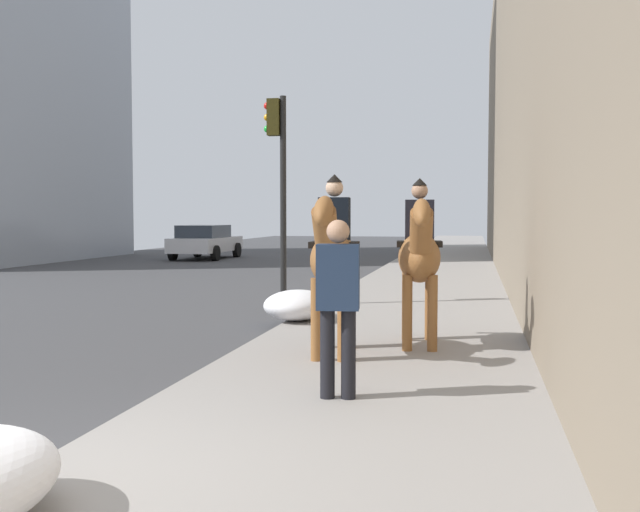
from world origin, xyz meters
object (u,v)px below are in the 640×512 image
(pedestrian_greeting, at_px, (338,296))
(car_near_lane, at_px, (205,241))
(mounted_horse_near, at_px, (333,256))
(traffic_light_near_curb, at_px, (279,169))
(mounted_horse_far, at_px, (419,254))

(pedestrian_greeting, bearing_deg, car_near_lane, 16.93)
(mounted_horse_near, xyz_separation_m, pedestrian_greeting, (-2.13, -0.45, -0.26))
(mounted_horse_near, distance_m, traffic_light_near_curb, 5.45)
(mounted_horse_far, height_order, traffic_light_near_curb, traffic_light_near_curb)
(mounted_horse_far, xyz_separation_m, traffic_light_near_curb, (4.00, 2.98, 1.41))
(mounted_horse_near, height_order, mounted_horse_far, mounted_horse_near)
(mounted_horse_far, height_order, car_near_lane, mounted_horse_far)
(pedestrian_greeting, height_order, car_near_lane, pedestrian_greeting)
(mounted_horse_far, height_order, pedestrian_greeting, mounted_horse_far)
(mounted_horse_far, relative_size, car_near_lane, 0.50)
(pedestrian_greeting, bearing_deg, traffic_light_near_curb, 12.77)
(pedestrian_greeting, bearing_deg, mounted_horse_near, 5.54)
(mounted_horse_near, xyz_separation_m, traffic_light_near_curb, (4.88, 1.98, 1.40))
(mounted_horse_far, xyz_separation_m, car_near_lane, (20.02, 10.47, -0.58))
(pedestrian_greeting, distance_m, car_near_lane, 25.07)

